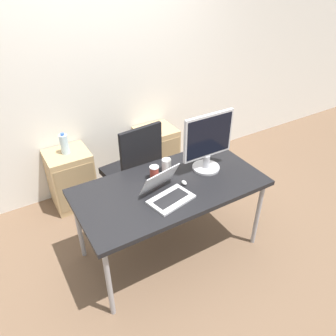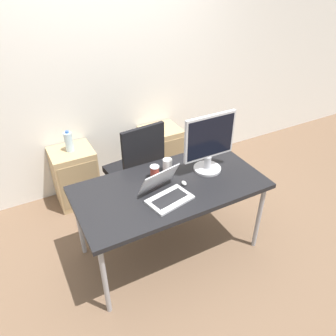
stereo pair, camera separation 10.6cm
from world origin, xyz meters
name	(u,v)px [view 2 (the right image)]	position (x,y,z in m)	size (l,w,h in m)	color
ground_plane	(170,248)	(0.00, 0.00, 0.00)	(14.00, 14.00, 0.00)	brown
wall_back	(108,73)	(0.00, 1.38, 1.30)	(10.00, 0.05, 2.60)	silver
desk	(170,190)	(0.00, 0.00, 0.69)	(1.58, 0.81, 0.74)	black
office_chair	(136,178)	(-0.02, 0.71, 0.39)	(0.56, 0.58, 1.05)	#232326
cabinet_left	(75,176)	(-0.56, 1.14, 0.32)	(0.44, 0.41, 0.64)	tan
cabinet_right	(161,153)	(0.50, 1.14, 0.32)	(0.44, 0.41, 0.64)	tan
water_bottle	(69,142)	(-0.56, 1.14, 0.75)	(0.08, 0.08, 0.23)	silver
laptop_center	(166,192)	(-0.10, -0.12, 0.79)	(0.38, 0.38, 0.21)	silver
monitor	(209,143)	(0.40, 0.05, 1.01)	(0.48, 0.24, 0.53)	#B7B7BC
mouse	(184,183)	(0.10, -0.04, 0.76)	(0.04, 0.06, 0.03)	silver
coffee_cup_white	(168,165)	(0.08, 0.20, 0.80)	(0.08, 0.08, 0.12)	white
coffee_cup_brown	(155,172)	(-0.07, 0.16, 0.81)	(0.08, 0.08, 0.12)	maroon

